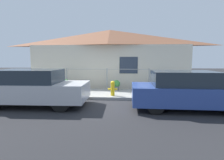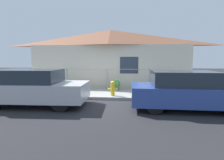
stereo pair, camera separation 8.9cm
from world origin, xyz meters
name	(u,v)px [view 1 (the left image)]	position (x,y,z in m)	size (l,w,h in m)	color
ground_plane	(102,100)	(0.00, 0.00, 0.00)	(60.00, 60.00, 0.00)	#262628
sidewalk	(105,94)	(0.00, 1.17, 0.07)	(24.00, 2.34, 0.13)	gray
house	(110,41)	(0.00, 3.83, 3.04)	(10.32, 2.23, 3.80)	beige
fence	(107,78)	(0.00, 2.19, 0.80)	(4.90, 0.10, 1.22)	#999993
car_left	(35,88)	(-2.54, -1.20, 0.74)	(4.13, 1.87, 1.46)	#B7B7BC
car_right	(186,91)	(3.34, -1.19, 0.71)	(4.12, 1.77, 1.43)	#2D4793
fire_hydrant	(113,88)	(0.46, 0.42, 0.50)	(0.45, 0.20, 0.71)	yellow
potted_plant_near_hydrant	(117,85)	(0.56, 1.92, 0.45)	(0.41, 0.41, 0.57)	slate
potted_plant_by_fence	(66,84)	(-2.31, 1.75, 0.47)	(0.51, 0.51, 0.62)	brown
potted_plant_corner	(168,86)	(3.38, 1.90, 0.40)	(0.38, 0.38, 0.51)	#9E5638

